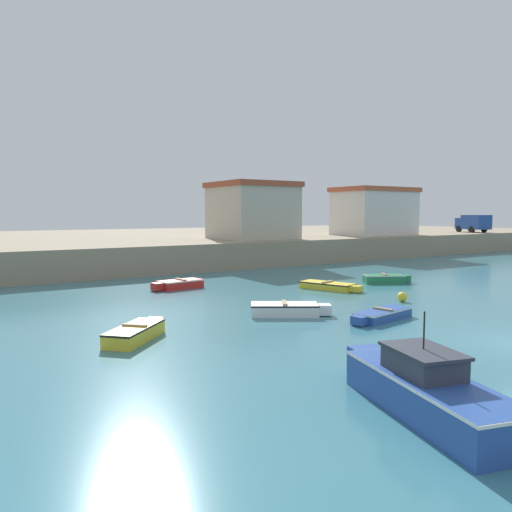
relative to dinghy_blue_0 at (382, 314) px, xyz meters
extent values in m
cube|color=gray|center=(1.17, 39.79, 0.88)|extent=(120.00, 40.00, 2.24)
cube|color=#284C9E|center=(0.10, 0.02, -0.03)|extent=(3.23, 1.61, 0.43)
cube|color=#284C9E|center=(-1.65, -0.30, -0.03)|extent=(0.58, 0.67, 0.37)
cube|color=white|center=(0.10, 0.02, 0.15)|extent=(3.26, 1.63, 0.07)
cube|color=#997F5B|center=(0.10, 0.02, 0.23)|extent=(0.36, 0.94, 0.08)
cube|color=red|center=(-3.70, 13.31, 0.02)|extent=(2.80, 1.60, 0.53)
cube|color=red|center=(-5.31, 13.11, 0.02)|extent=(0.66, 0.77, 0.45)
cube|color=white|center=(-3.70, 13.31, 0.25)|extent=(2.83, 1.62, 0.07)
cube|color=#997F5B|center=(-3.70, 13.31, 0.33)|extent=(0.33, 1.10, 0.08)
cube|color=black|center=(-2.26, 13.49, 0.07)|extent=(0.22, 0.22, 0.36)
cube|color=white|center=(-3.05, 3.12, 0.03)|extent=(3.32, 2.79, 0.54)
cube|color=white|center=(-1.50, 2.13, 0.03)|extent=(0.91, 0.95, 0.46)
cube|color=black|center=(-3.05, 3.12, 0.26)|extent=(3.35, 2.82, 0.07)
cube|color=#997F5B|center=(-3.05, 3.12, 0.34)|extent=(0.79, 1.08, 0.08)
cube|color=yellow|center=(-10.41, 2.40, 0.03)|extent=(2.89, 2.86, 0.54)
cube|color=yellow|center=(-9.17, 3.61, 0.03)|extent=(0.78, 0.79, 0.46)
cube|color=black|center=(-10.41, 2.40, 0.26)|extent=(2.92, 2.89, 0.07)
cube|color=#997F5B|center=(-10.41, 2.40, 0.34)|extent=(0.80, 0.82, 0.08)
cube|color=#237A4C|center=(8.79, 8.07, 0.04)|extent=(2.82, 2.16, 0.57)
cube|color=#237A4C|center=(10.17, 7.34, 0.04)|extent=(0.68, 0.72, 0.48)
cube|color=white|center=(8.79, 8.07, 0.28)|extent=(2.85, 2.18, 0.07)
cube|color=#997F5B|center=(8.79, 8.07, 0.36)|extent=(0.59, 0.87, 0.08)
cube|color=#284C9E|center=(-6.95, -7.99, 0.22)|extent=(2.94, 5.30, 0.93)
cube|color=#284C9E|center=(-6.16, -5.20, 0.22)|extent=(1.06, 0.95, 0.79)
cube|color=white|center=(-6.95, -7.99, 0.64)|extent=(2.97, 5.36, 0.07)
cube|color=#333842|center=(-6.88, -7.74, 0.95)|extent=(1.66, 2.03, 0.52)
cube|color=#2D333D|center=(-6.88, -7.74, 1.25)|extent=(1.78, 2.20, 0.08)
cylinder|color=black|center=(-6.88, -7.74, 1.74)|extent=(0.04, 0.04, 0.90)
cube|color=yellow|center=(3.84, 8.09, -0.03)|extent=(2.35, 3.59, 0.42)
cube|color=yellow|center=(4.49, 6.23, -0.03)|extent=(0.88, 0.80, 0.36)
cube|color=black|center=(3.84, 8.09, 0.14)|extent=(2.37, 3.63, 0.07)
cube|color=#997F5B|center=(3.84, 8.09, 0.22)|extent=(1.12, 0.56, 0.08)
cube|color=black|center=(3.24, 9.78, 0.02)|extent=(0.26, 0.26, 0.36)
sphere|color=yellow|center=(4.32, 2.60, 0.02)|extent=(0.51, 0.51, 0.51)
cube|color=silver|center=(25.17, 24.90, 4.39)|extent=(8.50, 5.57, 4.79)
cube|color=#B25133|center=(25.17, 24.90, 7.04)|extent=(8.92, 5.85, 0.50)
cube|color=#BCB29E|center=(9.17, 25.27, 4.44)|extent=(6.66, 6.91, 4.89)
cube|color=#9E472D|center=(9.17, 25.27, 7.13)|extent=(6.99, 7.26, 0.50)
cube|color=#234793|center=(40.94, 22.72, 3.30)|extent=(2.84, 3.62, 1.80)
cube|color=#234793|center=(41.46, 24.71, 3.10)|extent=(2.26, 1.76, 1.40)
cube|color=#334756|center=(41.57, 25.14, 3.30)|extent=(1.77, 0.57, 0.70)
cylinder|color=black|center=(40.51, 24.85, 2.40)|extent=(0.47, 0.84, 0.80)
cylinder|color=black|center=(42.35, 24.37, 2.40)|extent=(0.47, 0.84, 0.80)
cylinder|color=black|center=(39.92, 22.58, 2.40)|extent=(0.47, 0.84, 0.80)
cylinder|color=black|center=(41.76, 22.10, 2.40)|extent=(0.47, 0.84, 0.80)
camera|label=1|loc=(-16.41, -15.30, 4.49)|focal=35.00mm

